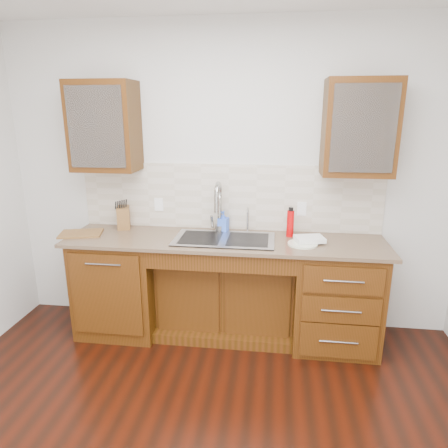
# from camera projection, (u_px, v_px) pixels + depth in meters

# --- Properties ---
(wall_back) EXTENTS (4.00, 0.10, 2.70)m
(wall_back) POSITION_uv_depth(u_px,v_px,m) (230.00, 180.00, 3.61)
(wall_back) COLOR silver
(wall_back) RESTS_ON ground
(base_cabinet_left) EXTENTS (0.70, 0.62, 0.88)m
(base_cabinet_left) POSITION_uv_depth(u_px,v_px,m) (121.00, 283.00, 3.63)
(base_cabinet_left) COLOR #593014
(base_cabinet_left) RESTS_ON ground
(base_cabinet_center) EXTENTS (1.20, 0.44, 0.70)m
(base_cabinet_center) POSITION_uv_depth(u_px,v_px,m) (226.00, 294.00, 3.63)
(base_cabinet_center) COLOR #593014
(base_cabinet_center) RESTS_ON ground
(base_cabinet_right) EXTENTS (0.70, 0.62, 0.88)m
(base_cabinet_right) POSITION_uv_depth(u_px,v_px,m) (335.00, 295.00, 3.40)
(base_cabinet_right) COLOR #593014
(base_cabinet_right) RESTS_ON ground
(countertop) EXTENTS (2.70, 0.65, 0.03)m
(countertop) POSITION_uv_depth(u_px,v_px,m) (224.00, 241.00, 3.38)
(countertop) COLOR #84705B
(countertop) RESTS_ON base_cabinet_left
(backsplash) EXTENTS (2.70, 0.02, 0.59)m
(backsplash) POSITION_uv_depth(u_px,v_px,m) (229.00, 197.00, 3.59)
(backsplash) COLOR beige
(backsplash) RESTS_ON wall_back
(sink) EXTENTS (0.84, 0.46, 0.19)m
(sink) POSITION_uv_depth(u_px,v_px,m) (224.00, 249.00, 3.38)
(sink) COLOR #9E9EA5
(sink) RESTS_ON countertop
(faucet) EXTENTS (0.04, 0.04, 0.40)m
(faucet) POSITION_uv_depth(u_px,v_px,m) (220.00, 210.00, 3.53)
(faucet) COLOR #999993
(faucet) RESTS_ON countertop
(filter_tap) EXTENTS (0.02, 0.02, 0.24)m
(filter_tap) POSITION_uv_depth(u_px,v_px,m) (248.00, 219.00, 3.53)
(filter_tap) COLOR #999993
(filter_tap) RESTS_ON countertop
(upper_cabinet_left) EXTENTS (0.55, 0.34, 0.75)m
(upper_cabinet_left) POSITION_uv_depth(u_px,v_px,m) (105.00, 126.00, 3.40)
(upper_cabinet_left) COLOR #593014
(upper_cabinet_left) RESTS_ON wall_back
(upper_cabinet_right) EXTENTS (0.55, 0.34, 0.75)m
(upper_cabinet_right) POSITION_uv_depth(u_px,v_px,m) (359.00, 128.00, 3.14)
(upper_cabinet_right) COLOR #593014
(upper_cabinet_right) RESTS_ON wall_back
(outlet_left) EXTENTS (0.08, 0.01, 0.12)m
(outlet_left) POSITION_uv_depth(u_px,v_px,m) (159.00, 205.00, 3.68)
(outlet_left) COLOR white
(outlet_left) RESTS_ON backsplash
(outlet_right) EXTENTS (0.08, 0.01, 0.12)m
(outlet_right) POSITION_uv_depth(u_px,v_px,m) (302.00, 209.00, 3.52)
(outlet_right) COLOR white
(outlet_right) RESTS_ON backsplash
(soap_bottle) EXTENTS (0.10, 0.10, 0.19)m
(soap_bottle) POSITION_uv_depth(u_px,v_px,m) (223.00, 221.00, 3.56)
(soap_bottle) COLOR #3E6CF2
(soap_bottle) RESTS_ON countertop
(water_bottle) EXTENTS (0.08, 0.08, 0.23)m
(water_bottle) POSITION_uv_depth(u_px,v_px,m) (290.00, 224.00, 3.41)
(water_bottle) COLOR #BA0205
(water_bottle) RESTS_ON countertop
(plate) EXTENTS (0.31, 0.31, 0.01)m
(plate) POSITION_uv_depth(u_px,v_px,m) (303.00, 244.00, 3.23)
(plate) COLOR beige
(plate) RESTS_ON countertop
(dish_towel) EXTENTS (0.26, 0.22, 0.04)m
(dish_towel) POSITION_uv_depth(u_px,v_px,m) (309.00, 239.00, 3.27)
(dish_towel) COLOR white
(dish_towel) RESTS_ON plate
(knife_block) EXTENTS (0.16, 0.21, 0.20)m
(knife_block) POSITION_uv_depth(u_px,v_px,m) (124.00, 217.00, 3.67)
(knife_block) COLOR #A36D27
(knife_block) RESTS_ON countertop
(cutting_board) EXTENTS (0.40, 0.33, 0.02)m
(cutting_board) POSITION_uv_depth(u_px,v_px,m) (81.00, 233.00, 3.50)
(cutting_board) COLOR olive
(cutting_board) RESTS_ON countertop
(cup_left_a) EXTENTS (0.11, 0.11, 0.09)m
(cup_left_a) POSITION_uv_depth(u_px,v_px,m) (95.00, 133.00, 3.42)
(cup_left_a) COLOR white
(cup_left_a) RESTS_ON upper_cabinet_left
(cup_left_b) EXTENTS (0.10, 0.10, 0.10)m
(cup_left_b) POSITION_uv_depth(u_px,v_px,m) (110.00, 133.00, 3.41)
(cup_left_b) COLOR white
(cup_left_b) RESTS_ON upper_cabinet_left
(cup_right_a) EXTENTS (0.15, 0.15, 0.10)m
(cup_right_a) POSITION_uv_depth(u_px,v_px,m) (340.00, 134.00, 3.17)
(cup_right_a) COLOR white
(cup_right_a) RESTS_ON upper_cabinet_right
(cup_right_b) EXTENTS (0.11, 0.11, 0.09)m
(cup_right_b) POSITION_uv_depth(u_px,v_px,m) (376.00, 135.00, 3.14)
(cup_right_b) COLOR silver
(cup_right_b) RESTS_ON upper_cabinet_right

